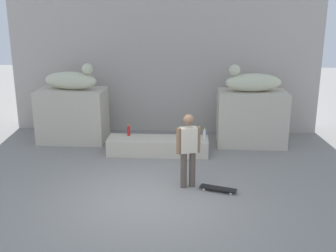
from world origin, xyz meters
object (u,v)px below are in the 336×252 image
Objects in this scene: statue_reclining_left at (72,80)px; skateboard at (218,188)px; bottle_red at (129,131)px; skater at (188,148)px; bottle_clear at (204,134)px; statue_reclining_right at (252,82)px.

skateboard is at bearing -28.47° from statue_reclining_left.
statue_reclining_left is 2.04× the size of skateboard.
bottle_red is (1.76, -0.84, -1.27)m from statue_reclining_left.
skater is (3.43, -3.14, -0.92)m from statue_reclining_left.
skater is at bearing -31.75° from statue_reclining_left.
bottle_clear is (0.41, 2.21, -0.37)m from skater.
bottle_red is (-2.08, 0.09, 0.02)m from bottle_clear.
bottle_red is at bearing 6.87° from statue_reclining_right.
bottle_red is at bearing -14.72° from statue_reclining_left.
statue_reclining_right is 2.07m from bottle_clear.
statue_reclining_left is at bearing 154.59° from bottle_red.
bottle_red is at bearing 151.39° from skateboard.
statue_reclining_left reaches higher than bottle_clear.
statue_reclining_right reaches higher than skateboard.
bottle_red reaches higher than skateboard.
statue_reclining_right reaches higher than skater.
bottle_red reaches higher than bottle_clear.
skater is 2.03× the size of skateboard.
statue_reclining_right reaches higher than bottle_red.
bottle_clear is at bearing 27.94° from statue_reclining_right.
skater is at bearing -100.51° from bottle_clear.
bottle_clear is at bearing 114.33° from skateboard.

